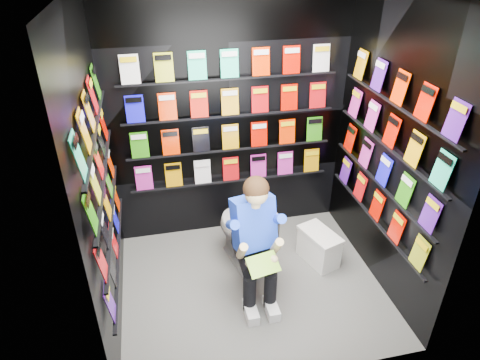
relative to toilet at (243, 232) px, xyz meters
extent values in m
plane|color=#5A5A57|center=(0.00, -0.37, -0.37)|extent=(2.40, 2.40, 0.00)
cube|color=black|center=(0.00, 0.63, 0.93)|extent=(2.40, 0.04, 2.60)
cube|color=black|center=(0.00, -1.37, 0.93)|extent=(2.40, 0.04, 2.60)
cube|color=black|center=(-1.20, -0.37, 0.93)|extent=(0.04, 2.00, 2.60)
cube|color=black|center=(1.20, -0.37, 0.93)|extent=(0.04, 2.00, 2.60)
imported|color=white|center=(0.00, 0.00, 0.00)|extent=(0.56, 0.82, 0.73)
cube|color=silver|center=(0.75, -0.16, -0.21)|extent=(0.35, 0.47, 0.32)
cube|color=silver|center=(0.75, -0.16, -0.04)|extent=(0.38, 0.50, 0.03)
cube|color=green|center=(0.00, -0.73, 0.21)|extent=(0.29, 0.20, 0.11)
camera|label=1|loc=(-0.75, -3.27, 2.56)|focal=32.00mm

